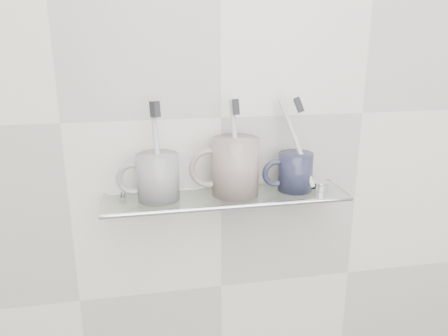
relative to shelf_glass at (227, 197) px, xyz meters
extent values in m
plane|color=silver|center=(0.00, 0.06, 0.15)|extent=(2.50, 0.00, 2.50)
cube|color=silver|center=(0.00, 0.00, 0.00)|extent=(0.50, 0.12, 0.01)
cylinder|color=silver|center=(0.00, -0.06, 0.00)|extent=(0.50, 0.01, 0.01)
cylinder|color=silver|center=(-0.21, 0.05, -0.01)|extent=(0.02, 0.03, 0.02)
cylinder|color=silver|center=(0.21, 0.05, -0.01)|extent=(0.02, 0.03, 0.02)
cylinder|color=white|center=(-0.14, 0.00, 0.05)|extent=(0.10, 0.10, 0.09)
torus|color=white|center=(-0.18, 0.00, 0.05)|extent=(0.07, 0.01, 0.07)
cylinder|color=silver|center=(-0.14, 0.00, 0.10)|extent=(0.02, 0.03, 0.19)
cube|color=#272A2E|center=(-0.14, 0.00, 0.19)|extent=(0.02, 0.03, 0.03)
cylinder|color=silver|center=(0.02, 0.00, 0.06)|extent=(0.12, 0.12, 0.12)
torus|color=silver|center=(-0.03, 0.00, 0.06)|extent=(0.08, 0.01, 0.08)
cylinder|color=silver|center=(0.02, 0.00, 0.10)|extent=(0.02, 0.03, 0.19)
cube|color=#272A2E|center=(0.02, 0.00, 0.19)|extent=(0.02, 0.03, 0.03)
cylinder|color=#1E203A|center=(0.15, 0.00, 0.04)|extent=(0.07, 0.07, 0.08)
torus|color=#1E203A|center=(0.11, 0.00, 0.04)|extent=(0.06, 0.01, 0.06)
cylinder|color=silver|center=(0.15, 0.00, 0.10)|extent=(0.07, 0.07, 0.18)
cube|color=#272A2E|center=(0.15, 0.00, 0.19)|extent=(0.03, 0.03, 0.04)
cylinder|color=silver|center=(0.20, 0.00, 0.01)|extent=(0.04, 0.04, 0.02)
camera|label=1|loc=(-0.17, -0.82, 0.32)|focal=35.00mm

